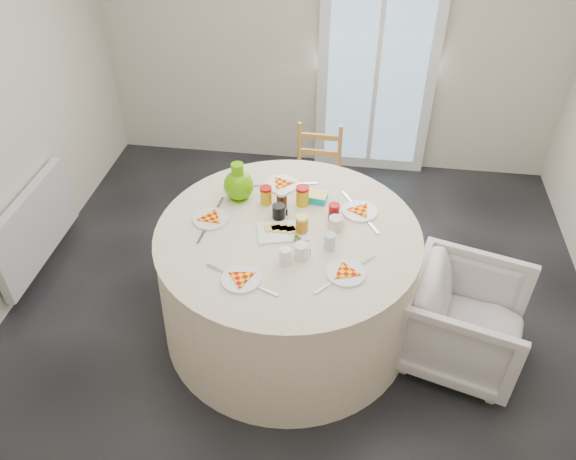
# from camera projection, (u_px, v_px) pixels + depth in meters

# --- Properties ---
(floor) EXTENTS (4.00, 4.00, 0.00)m
(floor) POSITION_uv_depth(u_px,v_px,m) (300.00, 312.00, 3.89)
(floor) COLOR black
(floor) RESTS_ON ground
(wall_back) EXTENTS (4.00, 0.02, 2.60)m
(wall_back) POSITION_uv_depth(u_px,v_px,m) (332.00, 24.00, 4.60)
(wall_back) COLOR #BCB5A3
(wall_back) RESTS_ON floor
(glass_door) EXTENTS (1.00, 0.08, 2.10)m
(glass_door) POSITION_uv_depth(u_px,v_px,m) (378.00, 58.00, 4.67)
(glass_door) COLOR silver
(glass_door) RESTS_ON floor
(radiator) EXTENTS (0.07, 1.00, 0.55)m
(radiator) POSITION_uv_depth(u_px,v_px,m) (35.00, 227.00, 4.01)
(radiator) COLOR silver
(radiator) RESTS_ON floor
(table) EXTENTS (1.64, 1.64, 0.83)m
(table) POSITION_uv_depth(u_px,v_px,m) (288.00, 281.00, 3.59)
(table) COLOR beige
(table) RESTS_ON floor
(wooden_chair) EXTENTS (0.38, 0.37, 0.83)m
(wooden_chair) POSITION_uv_depth(u_px,v_px,m) (316.00, 174.00, 4.37)
(wooden_chair) COLOR #C58341
(wooden_chair) RESTS_ON floor
(armchair) EXTENTS (0.80, 0.83, 0.70)m
(armchair) POSITION_uv_depth(u_px,v_px,m) (468.00, 313.00, 3.36)
(armchair) COLOR beige
(armchair) RESTS_ON floor
(place_settings) EXTENTS (1.20, 1.20, 0.02)m
(place_settings) POSITION_uv_depth(u_px,v_px,m) (288.00, 234.00, 3.34)
(place_settings) COLOR white
(place_settings) RESTS_ON table
(jar_cluster) EXTENTS (0.55, 0.43, 0.14)m
(jar_cluster) POSITION_uv_depth(u_px,v_px,m) (298.00, 207.00, 3.46)
(jar_cluster) COLOR #945910
(jar_cluster) RESTS_ON table
(butter_tub) EXTENTS (0.15, 0.12, 0.06)m
(butter_tub) POSITION_uv_depth(u_px,v_px,m) (316.00, 201.00, 3.56)
(butter_tub) COLOR #00A6B7
(butter_tub) RESTS_ON table
(green_pitcher) EXTENTS (0.23, 0.23, 0.25)m
(green_pitcher) POSITION_uv_depth(u_px,v_px,m) (239.00, 187.00, 3.54)
(green_pitcher) COLOR #51A602
(green_pitcher) RESTS_ON table
(cheese_platter) EXTENTS (0.34, 0.26, 0.04)m
(cheese_platter) POSITION_uv_depth(u_px,v_px,m) (283.00, 235.00, 3.32)
(cheese_platter) COLOR white
(cheese_platter) RESTS_ON table
(mugs_glasses) EXTENTS (0.65, 0.65, 0.11)m
(mugs_glasses) POSITION_uv_depth(u_px,v_px,m) (306.00, 230.00, 3.30)
(mugs_glasses) COLOR gray
(mugs_glasses) RESTS_ON table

